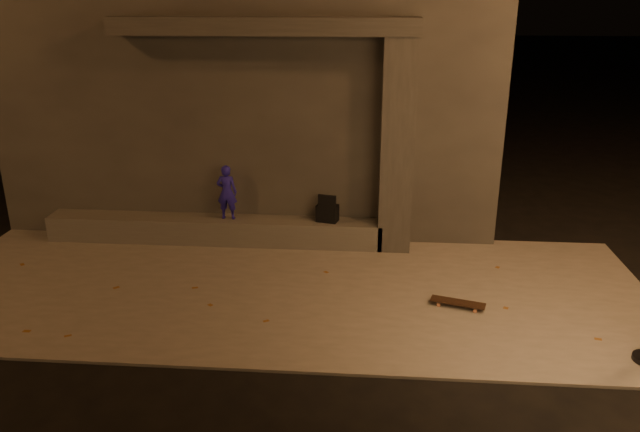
# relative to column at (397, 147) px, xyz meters

# --- Properties ---
(ground) EXTENTS (120.00, 120.00, 0.00)m
(ground) POSITION_rel_column_xyz_m (-1.70, -3.75, -1.84)
(ground) COLOR black
(ground) RESTS_ON ground
(sidewalk) EXTENTS (11.00, 4.40, 0.04)m
(sidewalk) POSITION_rel_column_xyz_m (-1.70, -1.75, -1.82)
(sidewalk) COLOR #68635B
(sidewalk) RESTS_ON ground
(building) EXTENTS (9.00, 5.10, 5.22)m
(building) POSITION_rel_column_xyz_m (-2.70, 2.74, 0.77)
(building) COLOR #373432
(building) RESTS_ON ground
(ledge) EXTENTS (6.00, 0.55, 0.45)m
(ledge) POSITION_rel_column_xyz_m (-3.20, 0.00, -1.58)
(ledge) COLOR #54514C
(ledge) RESTS_ON sidewalk
(column) EXTENTS (0.55, 0.55, 3.60)m
(column) POSITION_rel_column_xyz_m (0.00, 0.00, 0.00)
(column) COLOR #373432
(column) RESTS_ON sidewalk
(canopy) EXTENTS (5.00, 0.70, 0.28)m
(canopy) POSITION_rel_column_xyz_m (-2.20, 0.05, 1.94)
(canopy) COLOR #373432
(canopy) RESTS_ON column
(skateboarder) EXTENTS (0.36, 0.25, 0.98)m
(skateboarder) POSITION_rel_column_xyz_m (-2.94, 0.00, -0.86)
(skateboarder) COLOR #1F1797
(skateboarder) RESTS_ON ledge
(backpack) EXTENTS (0.41, 0.32, 0.51)m
(backpack) POSITION_rel_column_xyz_m (-1.16, 0.00, -1.17)
(backpack) COLOR black
(backpack) RESTS_ON ledge
(skateboard) EXTENTS (0.80, 0.41, 0.09)m
(skateboard) POSITION_rel_column_xyz_m (0.86, -2.17, -1.73)
(skateboard) COLOR black
(skateboard) RESTS_ON sidewalk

